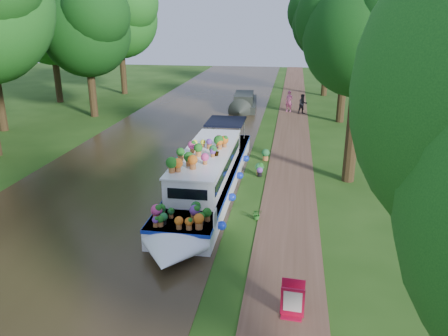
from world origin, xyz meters
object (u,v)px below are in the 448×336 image
(pedestrian_dark, at_px, (303,104))
(plant_boat, at_px, (207,174))
(second_boat, at_px, (244,102))
(pedestrian_pink, at_px, (289,101))
(sandwich_board, at_px, (292,302))

(pedestrian_dark, bearing_deg, plant_boat, -126.81)
(second_boat, distance_m, pedestrian_pink, 3.69)
(plant_boat, relative_size, pedestrian_dark, 9.02)
(pedestrian_dark, bearing_deg, second_boat, 140.94)
(second_boat, xyz_separation_m, pedestrian_pink, (3.61, -0.73, 0.33))
(plant_boat, xyz_separation_m, pedestrian_pink, (3.11, 17.28, -0.01))
(sandwich_board, height_order, pedestrian_pink, pedestrian_pink)
(plant_boat, height_order, sandwich_board, plant_boat)
(pedestrian_pink, bearing_deg, pedestrian_dark, -9.00)
(plant_boat, bearing_deg, pedestrian_pink, 79.81)
(sandwich_board, relative_size, pedestrian_pink, 0.57)
(second_boat, height_order, pedestrian_dark, pedestrian_dark)
(pedestrian_dark, bearing_deg, pedestrian_pink, 126.13)
(sandwich_board, bearing_deg, pedestrian_dark, 93.17)
(pedestrian_dark, bearing_deg, sandwich_board, -114.03)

